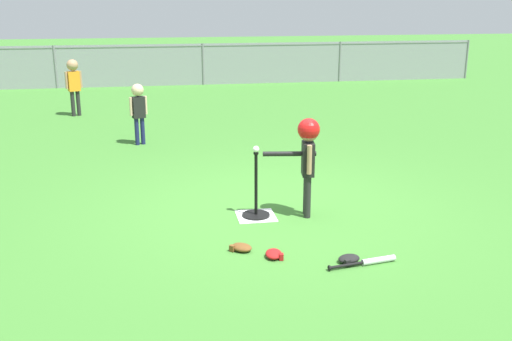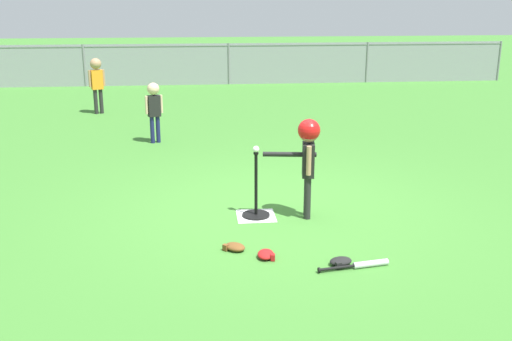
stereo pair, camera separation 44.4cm
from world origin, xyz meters
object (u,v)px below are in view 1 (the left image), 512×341
at_px(baseball_on_tee, 256,149).
at_px(spare_bat_silver, 372,261).
at_px(glove_near_bats, 349,259).
at_px(fielder_deep_right, 74,80).
at_px(glove_by_plate, 274,254).
at_px(batting_tee, 256,206).
at_px(batter_child, 308,147).
at_px(fielder_deep_left, 138,106).
at_px(glove_tossed_aside, 241,247).

bearing_deg(baseball_on_tee, spare_bat_silver, -58.87).
xyz_separation_m(spare_bat_silver, glove_near_bats, (-0.20, 0.08, 0.01)).
distance_m(fielder_deep_right, glove_by_plate, 8.12).
xyz_separation_m(batting_tee, batter_child, (0.57, -0.08, 0.69)).
xyz_separation_m(spare_bat_silver, glove_by_plate, (-0.89, 0.31, 0.01)).
bearing_deg(batting_tee, spare_bat_silver, -58.87).
bearing_deg(baseball_on_tee, fielder_deep_left, 110.36).
xyz_separation_m(fielder_deep_left, glove_by_plate, (1.36, -4.84, -0.63)).
xyz_separation_m(batter_child, spare_bat_silver, (0.30, -1.36, -0.79)).
distance_m(fielder_deep_left, glove_by_plate, 5.07).
bearing_deg(glove_near_bats, spare_bat_silver, -20.81).
xyz_separation_m(batting_tee, glove_by_plate, (-0.02, -1.14, -0.09)).
xyz_separation_m(fielder_deep_left, glove_tossed_aside, (1.07, -4.63, -0.63)).
bearing_deg(fielder_deep_left, baseball_on_tee, -69.64).
relative_size(spare_bat_silver, glove_near_bats, 2.74).
height_order(fielder_deep_left, glove_near_bats, fielder_deep_left).
bearing_deg(fielder_deep_left, batter_child, -62.79).
distance_m(batter_child, glove_tossed_aside, 1.45).
bearing_deg(baseball_on_tee, glove_by_plate, -90.77).
bearing_deg(spare_bat_silver, baseball_on_tee, 121.13).
distance_m(glove_by_plate, glove_near_bats, 0.72).
distance_m(baseball_on_tee, fielder_deep_right, 7.03).
distance_m(batting_tee, glove_by_plate, 1.14).
distance_m(glove_near_bats, glove_tossed_aside, 1.07).
bearing_deg(fielder_deep_right, spare_bat_silver, -65.43).
relative_size(batting_tee, baseball_on_tee, 10.29).
distance_m(batter_child, fielder_deep_right, 7.35).
distance_m(batter_child, glove_by_plate, 1.44).
bearing_deg(glove_near_bats, fielder_deep_right, 113.55).
relative_size(fielder_deep_left, glove_tossed_aside, 3.85).
height_order(batter_child, glove_tossed_aside, batter_child).
distance_m(batting_tee, fielder_deep_right, 7.06).
relative_size(batter_child, glove_near_bats, 4.49).
height_order(spare_bat_silver, glove_by_plate, glove_by_plate).
height_order(fielder_deep_left, spare_bat_silver, fielder_deep_left).
bearing_deg(glove_by_plate, fielder_deep_left, 105.68).
xyz_separation_m(spare_bat_silver, glove_tossed_aside, (-1.18, 0.51, 0.01)).
height_order(batting_tee, fielder_deep_right, fielder_deep_right).
height_order(batting_tee, batter_child, batter_child).
distance_m(spare_bat_silver, glove_tossed_aside, 1.29).
xyz_separation_m(baseball_on_tee, spare_bat_silver, (0.87, -1.44, -0.77)).
height_order(fielder_deep_left, glove_by_plate, fielder_deep_left).
height_order(fielder_deep_right, glove_by_plate, fielder_deep_right).
relative_size(fielder_deep_right, fielder_deep_left, 1.14).
height_order(baseball_on_tee, glove_near_bats, baseball_on_tee).
bearing_deg(spare_bat_silver, glove_tossed_aside, 156.40).
bearing_deg(glove_by_plate, baseball_on_tee, 89.23).
height_order(glove_by_plate, glove_near_bats, same).
bearing_deg(fielder_deep_left, batting_tee, -69.64).
bearing_deg(fielder_deep_left, glove_tossed_aside, -77.03).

